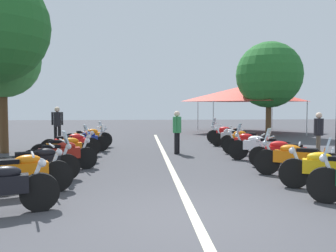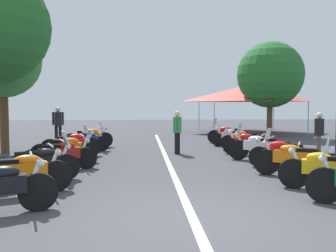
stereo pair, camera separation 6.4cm
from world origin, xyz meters
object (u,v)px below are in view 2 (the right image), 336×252
(motorcycle_left_row_4, at_px, (65,149))
(motorcycle_right_row_3, at_px, (285,153))
(bystander_1, at_px, (319,131))
(roadside_tree_1, at_px, (3,61))
(motorcycle_left_row_2, at_px, (37,163))
(motorcycle_right_row_7, at_px, (234,137))
(motorcycle_right_row_2, at_px, (296,159))
(motorcycle_left_row_6, at_px, (85,140))
(traffic_cone_1, at_px, (325,157))
(motorcycle_right_row_8, at_px, (228,134))
(motorcycle_left_row_1, at_px, (19,173))
(motorcycle_right_row_4, at_px, (261,147))
(bystander_2, at_px, (177,129))
(roadside_tree_0, at_px, (270,75))
(bystander_0, at_px, (58,123))
(motorcycle_right_row_1, at_px, (327,170))
(motorcycle_right_row_5, at_px, (251,143))
(motorcycle_right_row_6, at_px, (244,140))
(motorcycle_left_row_5, at_px, (72,144))
(motorcycle_left_row_3, at_px, (60,155))
(event_tent, at_px, (248,93))
(motorcycle_left_row_7, at_px, (89,137))

(motorcycle_left_row_4, distance_m, motorcycle_right_row_3, 6.62)
(bystander_1, bearing_deg, roadside_tree_1, 17.42)
(motorcycle_left_row_2, bearing_deg, motorcycle_right_row_7, 24.15)
(motorcycle_left_row_2, height_order, motorcycle_right_row_2, motorcycle_right_row_2)
(motorcycle_left_row_6, xyz_separation_m, traffic_cone_1, (-3.98, -7.62, -0.17))
(motorcycle_right_row_8, bearing_deg, motorcycle_left_row_1, 81.61)
(motorcycle_left_row_6, relative_size, motorcycle_right_row_4, 0.95)
(bystander_2, relative_size, roadside_tree_0, 0.29)
(motorcycle_right_row_3, height_order, motorcycle_right_row_7, motorcycle_right_row_3)
(bystander_1, bearing_deg, bystander_2, 12.17)
(motorcycle_left_row_2, relative_size, motorcycle_right_row_4, 0.95)
(motorcycle_right_row_2, xyz_separation_m, roadside_tree_0, (11.72, -3.55, 3.13))
(motorcycle_right_row_3, distance_m, bystander_0, 10.29)
(motorcycle_right_row_1, distance_m, motorcycle_right_row_5, 5.40)
(motorcycle_left_row_6, bearing_deg, roadside_tree_1, 162.57)
(motorcycle_right_row_1, relative_size, motorcycle_right_row_6, 1.02)
(motorcycle_right_row_3, bearing_deg, motorcycle_left_row_5, 4.30)
(motorcycle_left_row_2, distance_m, motorcycle_right_row_2, 6.35)
(motorcycle_left_row_3, relative_size, roadside_tree_1, 0.40)
(motorcycle_left_row_5, distance_m, bystander_1, 8.64)
(motorcycle_right_row_1, xyz_separation_m, traffic_cone_1, (2.83, -1.45, -0.17))
(traffic_cone_1, relative_size, bystander_1, 0.39)
(motorcycle_left_row_2, height_order, motorcycle_right_row_3, motorcycle_left_row_2)
(motorcycle_left_row_1, distance_m, motorcycle_right_row_4, 7.53)
(motorcycle_left_row_6, bearing_deg, motorcycle_right_row_6, -18.54)
(motorcycle_right_row_7, height_order, traffic_cone_1, motorcycle_right_row_7)
(motorcycle_left_row_2, bearing_deg, event_tent, 35.33)
(motorcycle_left_row_5, relative_size, motorcycle_left_row_7, 0.98)
(motorcycle_right_row_2, xyz_separation_m, motorcycle_right_row_7, (6.59, -0.09, -0.03))
(motorcycle_left_row_1, xyz_separation_m, roadside_tree_1, (6.70, 2.80, 3.06))
(motorcycle_right_row_1, relative_size, motorcycle_right_row_7, 1.02)
(motorcycle_right_row_5, xyz_separation_m, roadside_tree_0, (7.74, -3.50, 3.15))
(motorcycle_left_row_5, distance_m, motorcycle_right_row_3, 7.12)
(bystander_1, relative_size, roadside_tree_1, 0.32)
(motorcycle_left_row_1, xyz_separation_m, bystander_1, (4.58, -8.61, 0.46))
(motorcycle_left_row_5, bearing_deg, motorcycle_right_row_5, -19.90)
(motorcycle_right_row_1, xyz_separation_m, bystander_2, (6.02, 2.62, 0.48))
(motorcycle_right_row_5, bearing_deg, motorcycle_right_row_8, -60.74)
(motorcycle_left_row_1, relative_size, motorcycle_right_row_4, 1.02)
(motorcycle_left_row_7, bearing_deg, motorcycle_left_row_6, -106.66)
(motorcycle_left_row_4, bearing_deg, roadside_tree_1, 118.35)
(motorcycle_left_row_2, xyz_separation_m, motorcycle_right_row_3, (1.36, -6.54, -0.02))
(motorcycle_left_row_3, relative_size, motorcycle_left_row_7, 0.98)
(motorcycle_right_row_3, bearing_deg, traffic_cone_1, -144.31)
(roadside_tree_1, bearing_deg, traffic_cone_1, -110.33)
(bystander_0, bearing_deg, motorcycle_right_row_6, -104.29)
(motorcycle_right_row_3, distance_m, bystander_2, 4.41)
(bystander_0, bearing_deg, motorcycle_left_row_6, -143.37)
(motorcycle_right_row_5, bearing_deg, motorcycle_right_row_1, 121.32)
(motorcycle_right_row_4, relative_size, motorcycle_right_row_6, 1.10)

